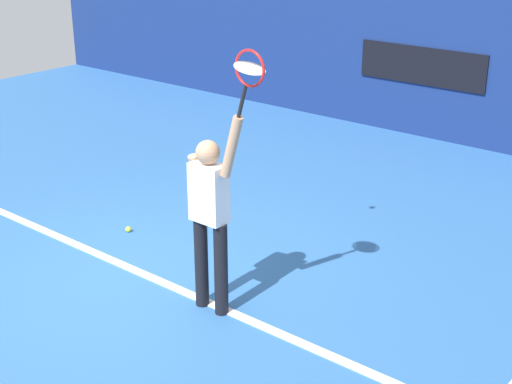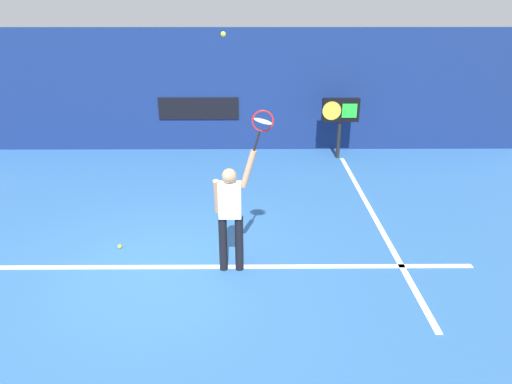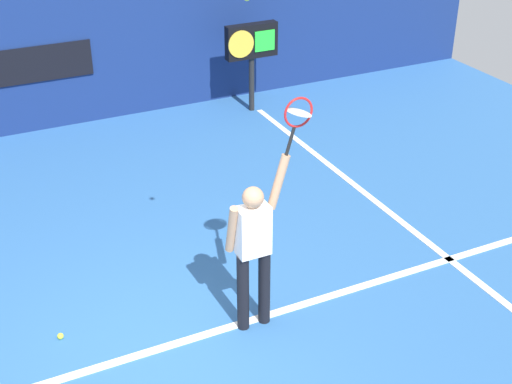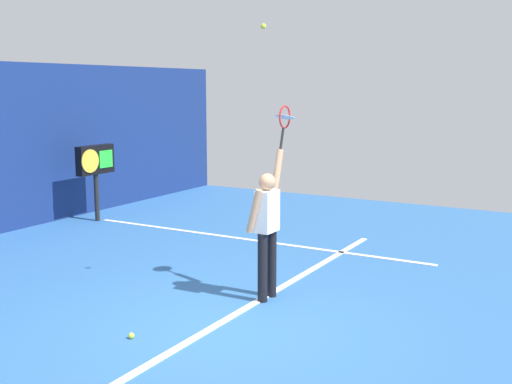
% 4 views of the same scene
% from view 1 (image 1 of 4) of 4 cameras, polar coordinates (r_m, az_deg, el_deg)
% --- Properties ---
extents(ground_plane, '(18.00, 18.00, 0.00)m').
position_cam_1_polar(ground_plane, '(7.87, -9.97, -6.36)').
color(ground_plane, '#2D609E').
extents(back_wall, '(18.00, 0.20, 3.27)m').
position_cam_1_polar(back_wall, '(12.32, 13.11, 11.67)').
color(back_wall, navy).
rests_on(back_wall, ground_plane).
extents(sponsor_banner_center, '(2.20, 0.03, 0.60)m').
position_cam_1_polar(sponsor_banner_center, '(12.29, 12.67, 9.49)').
color(sponsor_banner_center, black).
extents(court_baseline, '(10.00, 0.10, 0.01)m').
position_cam_1_polar(court_baseline, '(7.94, -9.29, -6.00)').
color(court_baseline, white).
rests_on(court_baseline, ground_plane).
extents(tennis_player, '(0.65, 0.31, 1.98)m').
position_cam_1_polar(tennis_player, '(6.73, -3.57, -1.52)').
color(tennis_player, black).
rests_on(tennis_player, ground_plane).
extents(tennis_racket, '(0.39, 0.27, 0.63)m').
position_cam_1_polar(tennis_racket, '(6.01, -0.56, 9.24)').
color(tennis_racket, black).
extents(spare_ball, '(0.07, 0.07, 0.07)m').
position_cam_1_polar(spare_ball, '(8.84, -9.84, -2.85)').
color(spare_ball, '#CCE033').
rests_on(spare_ball, ground_plane).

